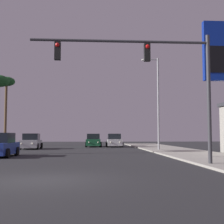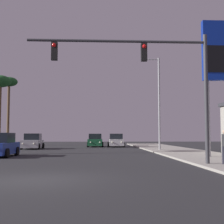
{
  "view_description": "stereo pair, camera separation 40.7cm",
  "coord_description": "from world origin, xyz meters",
  "px_view_note": "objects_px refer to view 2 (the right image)",
  "views": [
    {
      "loc": [
        1.71,
        -10.83,
        1.54
      ],
      "look_at": [
        3.35,
        14.6,
        3.41
      ],
      "focal_mm": 50.0,
      "sensor_mm": 36.0,
      "label": 1
    },
    {
      "loc": [
        2.12,
        -10.85,
        1.54
      ],
      "look_at": [
        3.35,
        14.6,
        3.41
      ],
      "focal_mm": 50.0,
      "sensor_mm": 36.0,
      "label": 2
    }
  ],
  "objects_px": {
    "car_silver": "(33,142)",
    "palm_tree_far": "(9,86)",
    "traffic_light_mast": "(153,69)",
    "palm_tree_mid": "(0,85)",
    "gas_station_sign": "(217,58)",
    "car_white": "(116,141)",
    "street_lamp": "(158,98)",
    "car_green": "(95,141)"
  },
  "relations": [
    {
      "from": "car_silver",
      "to": "palm_tree_far",
      "type": "relative_size",
      "value": 0.44
    },
    {
      "from": "car_silver",
      "to": "traffic_light_mast",
      "type": "xyz_separation_m",
      "value": [
        9.77,
        -19.17,
        4.05
      ]
    },
    {
      "from": "palm_tree_mid",
      "to": "palm_tree_far",
      "type": "bearing_deg",
      "value": 100.44
    },
    {
      "from": "car_silver",
      "to": "traffic_light_mast",
      "type": "height_order",
      "value": "traffic_light_mast"
    },
    {
      "from": "car_silver",
      "to": "gas_station_sign",
      "type": "distance_m",
      "value": 21.62
    },
    {
      "from": "car_white",
      "to": "traffic_light_mast",
      "type": "height_order",
      "value": "traffic_light_mast"
    },
    {
      "from": "traffic_light_mast",
      "to": "street_lamp",
      "type": "bearing_deg",
      "value": 77.92
    },
    {
      "from": "street_lamp",
      "to": "gas_station_sign",
      "type": "bearing_deg",
      "value": -78.62
    },
    {
      "from": "car_green",
      "to": "street_lamp",
      "type": "bearing_deg",
      "value": 122.34
    },
    {
      "from": "street_lamp",
      "to": "car_silver",
      "type": "bearing_deg",
      "value": 161.27
    },
    {
      "from": "car_green",
      "to": "street_lamp",
      "type": "distance_m",
      "value": 12.74
    },
    {
      "from": "gas_station_sign",
      "to": "palm_tree_far",
      "type": "xyz_separation_m",
      "value": [
        -20.59,
        24.87,
        1.9
      ]
    },
    {
      "from": "car_green",
      "to": "traffic_light_mast",
      "type": "xyz_separation_m",
      "value": [
        2.99,
        -25.06,
        4.05
      ]
    },
    {
      "from": "car_green",
      "to": "traffic_light_mast",
      "type": "distance_m",
      "value": 25.56
    },
    {
      "from": "car_silver",
      "to": "palm_tree_far",
      "type": "height_order",
      "value": "palm_tree_far"
    },
    {
      "from": "palm_tree_mid",
      "to": "gas_station_sign",
      "type": "bearing_deg",
      "value": -38.43
    },
    {
      "from": "traffic_light_mast",
      "to": "palm_tree_mid",
      "type": "xyz_separation_m",
      "value": [
        -13.56,
        19.58,
        2.24
      ]
    },
    {
      "from": "palm_tree_mid",
      "to": "palm_tree_far",
      "type": "xyz_separation_m",
      "value": [
        -1.84,
        10.0,
        1.47
      ]
    },
    {
      "from": "traffic_light_mast",
      "to": "palm_tree_far",
      "type": "bearing_deg",
      "value": 117.5
    },
    {
      "from": "traffic_light_mast",
      "to": "palm_tree_mid",
      "type": "relative_size",
      "value": 1.11
    },
    {
      "from": "street_lamp",
      "to": "gas_station_sign",
      "type": "height_order",
      "value": "same"
    },
    {
      "from": "street_lamp",
      "to": "palm_tree_mid",
      "type": "bearing_deg",
      "value": 164.01
    },
    {
      "from": "car_silver",
      "to": "palm_tree_mid",
      "type": "height_order",
      "value": "palm_tree_mid"
    },
    {
      "from": "traffic_light_mast",
      "to": "palm_tree_mid",
      "type": "distance_m",
      "value": 23.92
    },
    {
      "from": "car_white",
      "to": "street_lamp",
      "type": "bearing_deg",
      "value": 109.86
    },
    {
      "from": "traffic_light_mast",
      "to": "gas_station_sign",
      "type": "height_order",
      "value": "gas_station_sign"
    },
    {
      "from": "car_green",
      "to": "gas_station_sign",
      "type": "bearing_deg",
      "value": 113.3
    },
    {
      "from": "traffic_light_mast",
      "to": "palm_tree_mid",
      "type": "bearing_deg",
      "value": 124.7
    },
    {
      "from": "car_silver",
      "to": "gas_station_sign",
      "type": "height_order",
      "value": "gas_station_sign"
    },
    {
      "from": "car_silver",
      "to": "street_lamp",
      "type": "bearing_deg",
      "value": 159.42
    },
    {
      "from": "traffic_light_mast",
      "to": "palm_tree_mid",
      "type": "height_order",
      "value": "palm_tree_mid"
    },
    {
      "from": "car_green",
      "to": "street_lamp",
      "type": "height_order",
      "value": "street_lamp"
    },
    {
      "from": "car_green",
      "to": "car_white",
      "type": "bearing_deg",
      "value": 172.74
    },
    {
      "from": "palm_tree_mid",
      "to": "traffic_light_mast",
      "type": "bearing_deg",
      "value": -55.3
    },
    {
      "from": "car_green",
      "to": "gas_station_sign",
      "type": "relative_size",
      "value": 0.48
    },
    {
      "from": "gas_station_sign",
      "to": "car_white",
      "type": "bearing_deg",
      "value": 105.51
    },
    {
      "from": "street_lamp",
      "to": "palm_tree_far",
      "type": "bearing_deg",
      "value": 141.45
    },
    {
      "from": "car_white",
      "to": "gas_station_sign",
      "type": "relative_size",
      "value": 0.48
    },
    {
      "from": "car_silver",
      "to": "gas_station_sign",
      "type": "xyz_separation_m",
      "value": [
        14.96,
        -14.47,
        5.86
      ]
    },
    {
      "from": "car_silver",
      "to": "palm_tree_far",
      "type": "xyz_separation_m",
      "value": [
        -5.63,
        10.41,
        7.76
      ]
    },
    {
      "from": "car_silver",
      "to": "traffic_light_mast",
      "type": "relative_size",
      "value": 0.48
    },
    {
      "from": "car_green",
      "to": "palm_tree_far",
      "type": "distance_m",
      "value": 15.32
    }
  ]
}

